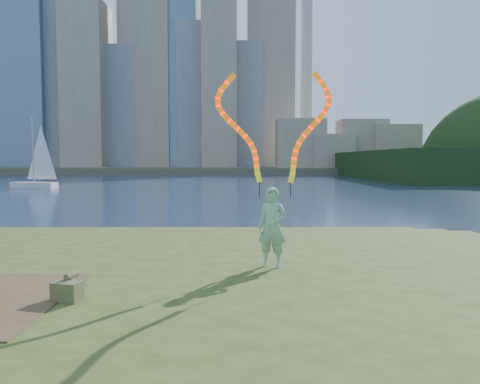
{
  "coord_description": "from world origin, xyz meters",
  "views": [
    {
      "loc": [
        1.91,
        -9.65,
        2.79
      ],
      "look_at": [
        1.94,
        1.0,
        2.05
      ],
      "focal_mm": 35.0,
      "sensor_mm": 36.0,
      "label": 1
    }
  ],
  "objects": [
    {
      "name": "grassy_knoll",
      "position": [
        0.0,
        -2.3,
        0.34
      ],
      "size": [
        20.0,
        18.0,
        0.8
      ],
      "color": "#364418",
      "rests_on": "ground"
    },
    {
      "name": "woman_with_ribbons",
      "position": [
        2.55,
        -1.08,
        2.24
      ],
      "size": [
        1.89,
        0.68,
        3.89
      ],
      "rotation": [
        0.0,
        0.0,
        -0.33
      ],
      "color": "#217738",
      "rests_on": "grassy_knoll"
    },
    {
      "name": "far_shore",
      "position": [
        0.0,
        95.0,
        0.6
      ],
      "size": [
        320.0,
        40.0,
        1.2
      ],
      "primitive_type": "cube",
      "color": "#514C3C",
      "rests_on": "ground"
    },
    {
      "name": "observation_tower",
      "position": [
        18.0,
        102.0,
        39.11
      ],
      "size": [
        10.0,
        10.0,
        58.0
      ],
      "color": "silver",
      "rests_on": "far_shore"
    },
    {
      "name": "ground",
      "position": [
        0.0,
        0.0,
        0.0
      ],
      "size": [
        320.0,
        320.0,
        0.0
      ],
      "primitive_type": "plane",
      "color": "#19253E",
      "rests_on": "ground"
    },
    {
      "name": "canvas_bag",
      "position": [
        -0.5,
        -3.18,
        0.95
      ],
      "size": [
        0.44,
        0.49,
        0.37
      ],
      "rotation": [
        0.0,
        0.0,
        -0.24
      ],
      "color": "#4C542D",
      "rests_on": "grassy_knoll"
    },
    {
      "name": "sailboat",
      "position": [
        -17.81,
        35.93,
        1.21
      ],
      "size": [
        4.69,
        2.14,
        7.03
      ],
      "rotation": [
        0.0,
        0.0,
        -0.17
      ],
      "color": "silver",
      "rests_on": "ground"
    }
  ]
}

